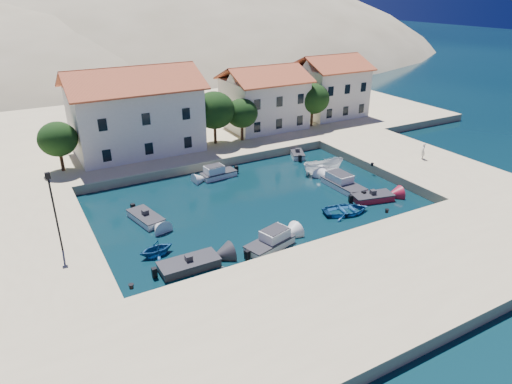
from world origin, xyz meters
TOP-DOWN VIEW (x-y plane):
  - ground at (0.00, 0.00)m, footprint 400.00×400.00m
  - quay_south at (0.00, -6.00)m, footprint 52.00×12.00m
  - quay_east at (20.50, 10.00)m, footprint 11.00×20.00m
  - quay_west at (-19.00, 10.00)m, footprint 8.00×20.00m
  - quay_north at (2.00, 38.00)m, footprint 80.00×36.00m
  - hills at (20.64, 123.62)m, footprint 254.00×176.00m
  - building_left at (-6.00, 28.00)m, footprint 14.70×9.45m
  - building_mid at (12.00, 29.00)m, footprint 10.50×8.40m
  - building_right at (24.00, 30.00)m, footprint 9.45×8.40m
  - trees at (4.51, 25.46)m, footprint 37.30×5.30m
  - lamppost at (-17.50, 8.00)m, footprint 0.35×0.25m
  - bollards at (2.80, 3.87)m, footprint 29.36×9.56m
  - motorboat_grey_sw at (-9.61, 2.65)m, footprint 4.46×1.99m
  - cabin_cruiser_south at (-3.01, 2.17)m, footprint 4.55×2.90m
  - rowboat_south at (6.21, 3.99)m, footprint 4.96×4.05m
  - motorboat_red_se at (10.21, 4.91)m, footprint 4.27×2.61m
  - cabin_cruiser_east at (9.58, 8.53)m, footprint 2.15×5.12m
  - boat_east at (10.18, 12.79)m, footprint 4.90×2.73m
  - motorboat_white_ne at (10.76, 18.72)m, footprint 2.52×3.35m
  - rowboat_west at (-11.16, 5.54)m, footprint 2.91×2.58m
  - motorboat_white_west at (-10.21, 11.46)m, footprint 2.56×4.26m
  - cabin_cruiser_north at (-0.33, 17.46)m, footprint 3.96×1.92m
  - pedestrian at (21.20, 8.93)m, footprint 0.80×0.75m

SIDE VIEW (x-z plane):
  - hills at x=20.64m, z-range -72.90..26.10m
  - ground at x=0.00m, z-range 0.00..0.00m
  - rowboat_south at x=6.21m, z-range -0.45..0.45m
  - boat_east at x=10.18m, z-range -0.89..0.89m
  - rowboat_west at x=-11.16m, z-range -0.71..0.71m
  - motorboat_grey_sw at x=-9.61m, z-range -0.33..0.92m
  - motorboat_red_se at x=10.21m, z-range -0.33..0.92m
  - motorboat_white_west at x=-10.21m, z-range -0.33..0.92m
  - motorboat_white_ne at x=10.76m, z-range -0.33..0.92m
  - cabin_cruiser_north at x=-0.33m, z-range -0.32..1.28m
  - cabin_cruiser_east at x=9.58m, z-range -0.32..1.28m
  - cabin_cruiser_south at x=-3.01m, z-range -0.32..1.28m
  - quay_south at x=0.00m, z-range 0.00..1.00m
  - quay_east at x=20.50m, z-range 0.00..1.00m
  - quay_west at x=-19.00m, z-range 0.00..1.00m
  - quay_north at x=2.00m, z-range 0.00..1.00m
  - bollards at x=2.80m, z-range 1.00..1.30m
  - pedestrian at x=21.20m, z-range 1.00..2.83m
  - lamppost at x=-17.50m, z-range 1.64..7.87m
  - trees at x=4.51m, z-range 1.61..8.06m
  - building_mid at x=12.00m, z-range 1.07..9.37m
  - building_right at x=24.00m, z-range 1.07..9.87m
  - building_left at x=-6.00m, z-range 1.09..10.79m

